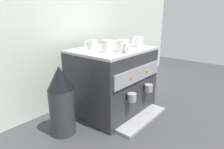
# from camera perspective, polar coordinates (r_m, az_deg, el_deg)

# --- Properties ---
(ground_plane) EXTENTS (4.00, 4.00, 0.00)m
(ground_plane) POSITION_cam_1_polar(r_m,az_deg,el_deg) (1.48, 0.00, -10.13)
(ground_plane) COLOR #38383D
(tiled_backsplash_wall) EXTENTS (2.80, 0.03, 1.16)m
(tiled_backsplash_wall) POSITION_cam_1_polar(r_m,az_deg,el_deg) (1.55, -9.68, 13.22)
(tiled_backsplash_wall) COLOR silver
(tiled_backsplash_wall) RESTS_ON ground_plane
(espresso_machine) EXTENTS (0.54, 0.54, 0.46)m
(espresso_machine) POSITION_cam_1_polar(r_m,az_deg,el_deg) (1.39, 0.14, -1.80)
(espresso_machine) COLOR #2D2D33
(espresso_machine) RESTS_ON ground_plane
(ceramic_cup_0) EXTENTS (0.08, 0.11, 0.07)m
(ceramic_cup_0) POSITION_cam_1_polar(r_m,az_deg,el_deg) (1.21, 3.32, 8.48)
(ceramic_cup_0) COLOR white
(ceramic_cup_0) RESTS_ON espresso_machine
(ceramic_cup_1) EXTENTS (0.07, 0.09, 0.06)m
(ceramic_cup_1) POSITION_cam_1_polar(r_m,az_deg,el_deg) (1.31, -5.68, 8.82)
(ceramic_cup_1) COLOR white
(ceramic_cup_1) RESTS_ON espresso_machine
(ceramic_cup_2) EXTENTS (0.11, 0.07, 0.07)m
(ceramic_cup_2) POSITION_cam_1_polar(r_m,az_deg,el_deg) (1.43, 7.72, 9.67)
(ceramic_cup_2) COLOR white
(ceramic_cup_2) RESTS_ON espresso_machine
(ceramic_cup_3) EXTENTS (0.10, 0.08, 0.08)m
(ceramic_cup_3) POSITION_cam_1_polar(r_m,az_deg,el_deg) (1.19, -1.39, 8.43)
(ceramic_cup_3) COLOR white
(ceramic_cup_3) RESTS_ON espresso_machine
(ceramic_bowl_0) EXTENTS (0.09, 0.09, 0.03)m
(ceramic_bowl_0) POSITION_cam_1_polar(r_m,az_deg,el_deg) (1.50, -0.93, 9.36)
(ceramic_bowl_0) COLOR white
(ceramic_bowl_0) RESTS_ON espresso_machine
(ceramic_bowl_1) EXTENTS (0.10, 0.10, 0.04)m
(ceramic_bowl_1) POSITION_cam_1_polar(r_m,az_deg,el_deg) (1.40, 2.70, 9.04)
(ceramic_bowl_1) COLOR white
(ceramic_bowl_1) RESTS_ON espresso_machine
(coffee_grinder) EXTENTS (0.15, 0.15, 0.42)m
(coffee_grinder) POSITION_cam_1_polar(r_m,az_deg,el_deg) (1.15, -14.79, -7.55)
(coffee_grinder) COLOR #333338
(coffee_grinder) RESTS_ON ground_plane
(milk_pitcher) EXTENTS (0.08, 0.08, 0.16)m
(milk_pitcher) POSITION_cam_1_polar(r_m,az_deg,el_deg) (1.78, 9.10, -2.71)
(milk_pitcher) COLOR #B7B7BC
(milk_pitcher) RESTS_ON ground_plane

